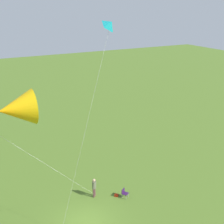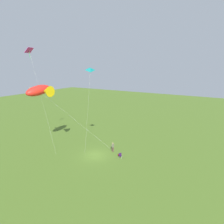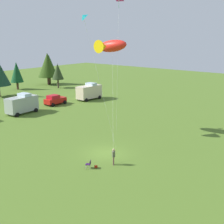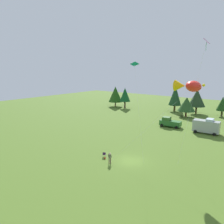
{
  "view_description": "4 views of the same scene",
  "coord_description": "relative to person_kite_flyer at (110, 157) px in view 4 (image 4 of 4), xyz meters",
  "views": [
    {
      "loc": [
        7.66,
        18.34,
        15.94
      ],
      "look_at": [
        -2.66,
        -0.83,
        8.28
      ],
      "focal_mm": 50.0,
      "sensor_mm": 36.0,
      "label": 1
    },
    {
      "loc": [
        -16.66,
        22.58,
        14.99
      ],
      "look_at": [
        -3.99,
        0.98,
        8.58
      ],
      "focal_mm": 28.0,
      "sensor_mm": 36.0,
      "label": 2
    },
    {
      "loc": [
        -25.05,
        -21.43,
        13.06
      ],
      "look_at": [
        -1.92,
        -2.53,
        5.54
      ],
      "focal_mm": 50.0,
      "sensor_mm": 36.0,
      "label": 3
    },
    {
      "loc": [
        17.25,
        -26.54,
        13.92
      ],
      "look_at": [
        -2.33,
        -1.75,
        7.66
      ],
      "focal_mm": 35.0,
      "sensor_mm": 36.0,
      "label": 4
    }
  ],
  "objects": [
    {
      "name": "ground_plane",
      "position": [
        1.96,
        2.76,
        -1.02
      ],
      "size": [
        160.0,
        160.0,
        0.0
      ],
      "primitive_type": "plane",
      "color": "#4B6A23"
    },
    {
      "name": "person_kite_flyer",
      "position": [
        0.0,
        0.0,
        0.0
      ],
      "size": [
        0.51,
        0.51,
        1.74
      ],
      "rotation": [
        0.0,
        0.0,
        2.27
      ],
      "color": "brown",
      "rests_on": "ground"
    },
    {
      "name": "folding_chair",
      "position": [
        -2.23,
        1.34,
        -0.53
      ],
      "size": [
        0.66,
        0.66,
        0.82
      ],
      "rotation": [
        0.0,
        0.0,
        2.12
      ],
      "color": "#301542",
      "rests_on": "ground"
    },
    {
      "name": "backpack_on_grass",
      "position": [
        -1.7,
        0.89,
        -0.91
      ],
      "size": [
        0.38,
        0.38,
        0.22
      ],
      "primitive_type": "cube",
      "rotation": [
        0.0,
        0.0,
        2.34
      ],
      "color": "#A0210C",
      "rests_on": "ground"
    },
    {
      "name": "truck_green_flatbed",
      "position": [
        -1.78,
        25.52,
        0.08
      ],
      "size": [
        5.17,
        2.8,
        2.34
      ],
      "rotation": [
        0.0,
        0.0,
        3.24
      ],
      "color": "#296629",
      "rests_on": "ground"
    },
    {
      "name": "van_motorhome_grey",
      "position": [
        6.8,
        25.26,
        0.62
      ],
      "size": [
        5.54,
        2.91,
        3.34
      ],
      "rotation": [
        0.0,
        0.0,
        0.07
      ],
      "color": "#9AA29B",
      "rests_on": "ground"
    },
    {
      "name": "treeline_distant",
      "position": [
        3.25,
        43.33,
        3.77
      ],
      "size": [
        64.83,
        11.96,
        8.51
      ],
      "color": "#463519",
      "rests_on": "ground"
    },
    {
      "name": "kite_large_fish",
      "position": [
        8.64,
        7.59,
        10.47
      ],
      "size": [
        10.73,
        10.02,
        12.54
      ],
      "color": "red",
      "rests_on": "ground"
    },
    {
      "name": "kite_delta_teal",
      "position": [
        0.88,
        4.85,
        13.64
      ],
      "size": [
        3.89,
        2.56,
        15.09
      ],
      "color": "#11868C",
      "rests_on": "ground"
    },
    {
      "name": "kite_diamond_rainbow",
      "position": [
        10.32,
        7.5,
        15.94
      ],
      "size": [
        2.82,
        2.1,
        17.91
      ],
      "color": "#CF2E9E",
      "rests_on": "ground"
    }
  ]
}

